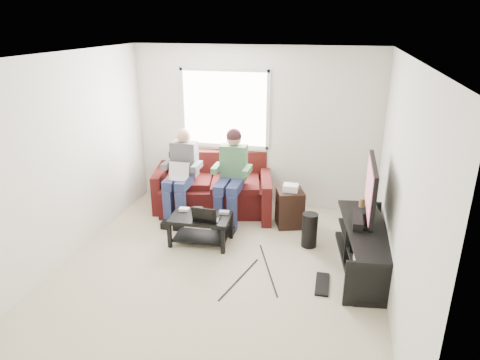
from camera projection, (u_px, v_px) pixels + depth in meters
name	position (u px, v px, depth m)	size (l,w,h in m)	color
floor	(218.00, 271.00, 5.35)	(4.50, 4.50, 0.00)	#C3B597
ceiling	(213.00, 56.00, 4.43)	(4.50, 4.50, 0.00)	white
wall_back	(255.00, 128.00, 6.94)	(4.50, 4.50, 0.00)	silver
wall_front	(121.00, 285.00, 2.84)	(4.50, 4.50, 0.00)	silver
wall_left	(62.00, 161.00, 5.32)	(4.50, 4.50, 0.00)	silver
wall_right	(400.00, 189.00, 4.46)	(4.50, 4.50, 0.00)	silver
window	(225.00, 109.00, 6.93)	(1.48, 0.04, 1.28)	white
sofa	(213.00, 190.00, 7.02)	(2.12, 1.24, 0.91)	#4B1312
person_left	(181.00, 170.00, 6.63)	(0.40, 0.70, 1.38)	navy
person_right	(231.00, 170.00, 6.46)	(0.40, 0.71, 1.42)	navy
laptop_silver	(177.00, 175.00, 6.47)	(0.32, 0.22, 0.24)	silver
coffee_table	(201.00, 223.00, 5.94)	(0.84, 0.54, 0.41)	black
laptop_black	(207.00, 211.00, 5.76)	(0.34, 0.24, 0.24)	black
controller_a	(184.00, 209.00, 6.06)	(0.14, 0.09, 0.04)	silver
controller_b	(198.00, 209.00, 6.08)	(0.14, 0.09, 0.04)	black
controller_c	(224.00, 212.00, 5.97)	(0.14, 0.09, 0.04)	gray
tv_stand	(365.00, 250.00, 5.36)	(0.73, 1.75, 0.56)	black
tv	(371.00, 190.00, 5.18)	(0.12, 1.10, 0.81)	black
soundbar	(358.00, 219.00, 5.35)	(0.12, 0.50, 0.10)	black
drink_cup	(362.00, 203.00, 5.81)	(0.08, 0.08, 0.12)	olive
console_white	(367.00, 261.00, 4.97)	(0.30, 0.22, 0.06)	silver
console_grey	(365.00, 233.00, 5.60)	(0.34, 0.26, 0.08)	gray
console_black	(366.00, 246.00, 5.28)	(0.38, 0.30, 0.07)	black
subwoofer	(310.00, 230.00, 5.87)	(0.21, 0.21, 0.49)	black
keyboard_floor	(322.00, 284.00, 5.07)	(0.16, 0.47, 0.03)	black
end_table	(290.00, 207.00, 6.45)	(0.38, 0.38, 0.67)	black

